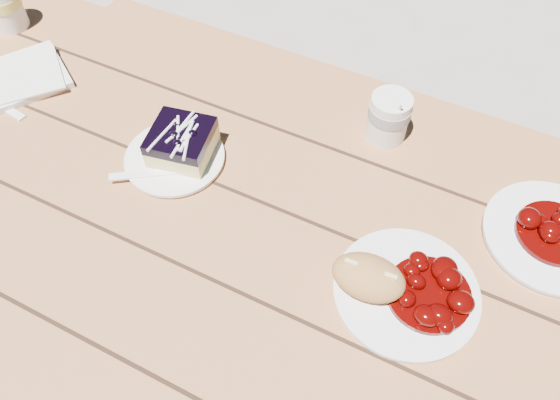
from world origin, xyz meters
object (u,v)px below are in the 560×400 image
at_px(picnic_table, 251,289).
at_px(blueberry_cake, 182,142).
at_px(second_plate, 551,238).
at_px(second_cup, 5,8).
at_px(dessert_plate, 175,158).
at_px(main_plate, 406,293).
at_px(coffee_cup, 388,117).
at_px(bread_roll, 369,277).

xyz_separation_m(picnic_table, blueberry_cake, (-0.18, 0.11, 0.20)).
height_order(second_plate, second_cup, second_cup).
bearing_deg(dessert_plate, second_plate, 11.25).
height_order(main_plate, coffee_cup, coffee_cup).
bearing_deg(bread_roll, dessert_plate, 167.11).
bearing_deg(blueberry_cake, picnic_table, -41.67).
distance_m(main_plate, second_plate, 0.26).
distance_m(coffee_cup, second_plate, 0.33).
relative_size(blueberry_cake, second_plate, 0.57).
height_order(picnic_table, dessert_plate, dessert_plate).
relative_size(main_plate, coffee_cup, 2.32).
xyz_separation_m(dessert_plate, blueberry_cake, (0.01, 0.02, 0.03)).
height_order(dessert_plate, blueberry_cake, blueberry_cake).
bearing_deg(dessert_plate, second_cup, 162.49).
height_order(picnic_table, second_cup, second_cup).
relative_size(bread_roll, second_plate, 0.52).
distance_m(picnic_table, second_plate, 0.51).
distance_m(blueberry_cake, second_cup, 0.55).
bearing_deg(main_plate, blueberry_cake, 169.04).
bearing_deg(picnic_table, main_plate, 5.50).
bearing_deg(dessert_plate, coffee_cup, 35.59).
bearing_deg(second_cup, blueberry_cake, -15.72).
bearing_deg(blueberry_cake, main_plate, -21.88).
xyz_separation_m(picnic_table, dessert_plate, (-0.19, 0.09, 0.17)).
height_order(picnic_table, second_plate, second_plate).
height_order(main_plate, second_cup, second_cup).
height_order(dessert_plate, second_plate, second_plate).
xyz_separation_m(main_plate, coffee_cup, (-0.14, 0.29, 0.04)).
height_order(main_plate, dessert_plate, main_plate).
bearing_deg(second_plate, bread_roll, -137.06).
distance_m(main_plate, blueberry_cake, 0.44).
relative_size(picnic_table, second_cup, 22.46).
relative_size(picnic_table, blueberry_cake, 17.12).
distance_m(dessert_plate, coffee_cup, 0.38).
height_order(picnic_table, bread_roll, bread_roll).
height_order(picnic_table, coffee_cup, coffee_cup).
xyz_separation_m(picnic_table, second_cup, (-0.71, 0.26, 0.21)).
bearing_deg(main_plate, coffee_cup, 115.30).
bearing_deg(bread_roll, second_cup, 164.44).
bearing_deg(main_plate, dessert_plate, 171.16).
bearing_deg(second_plate, picnic_table, -153.04).
bearing_deg(second_plate, coffee_cup, 162.52).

